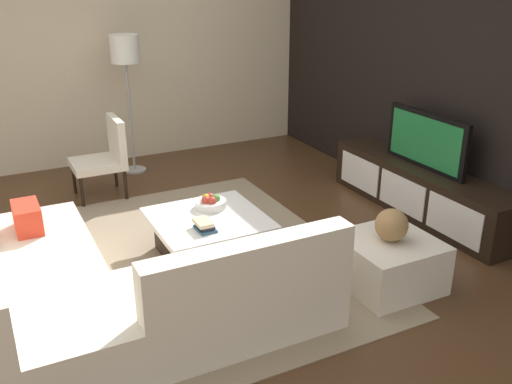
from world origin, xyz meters
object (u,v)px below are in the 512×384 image
Objects in this scene: sectional_couch at (111,288)px; floor_lamp at (125,57)px; media_console at (420,190)px; fruit_bowl at (210,202)px; accent_chair_near at (106,153)px; book_stack at (204,225)px; decorative_ball at (392,225)px; coffee_table at (209,236)px; ottoman at (388,263)px; television at (426,140)px.

floor_lamp reaches higher than sectional_couch.
fruit_bowl is at bearing -97.18° from media_console.
accent_chair_near is 1.75m from fruit_bowl.
sectional_couch is 2.50m from accent_chair_near.
accent_chair_near reaches higher than sectional_couch.
floor_lamp is 7.75× the size of book_stack.
sectional_couch reaches higher than decorative_ball.
ottoman reaches higher than coffee_table.
decorative_ball is at bearing 0.00° from ottoman.
fruit_bowl is at bearing -141.97° from decorative_ball.
accent_chair_near reaches higher than book_stack.
floor_lamp is at bearing 161.86° from sectional_couch.
sectional_couch is 3.45m from floor_lamp.
coffee_table is at bearing 121.07° from sectional_couch.
media_console reaches higher than book_stack.
media_console is 1.56m from ottoman.
television is 1.67m from ottoman.
ottoman is at bearing 16.33° from floor_lamp.
sectional_couch is at bearing -1.48° from accent_chair_near.
media_console reaches higher than ottoman.
media_console is at bearing 128.99° from ottoman.
coffee_table is (-0.59, 0.98, -0.07)m from sectional_couch.
book_stack is at bearing -87.26° from television.
ottoman is (2.92, 1.52, -0.29)m from accent_chair_near.
decorative_ball is at bearing 38.03° from fruit_bowl.
television is 2.24m from fruit_bowl.
floor_lamp reaches higher than ottoman.
sectional_couch reaches higher than coffee_table.
accent_chair_near is 3.31m from ottoman.
floor_lamp reaches higher than decorative_ball.
coffee_table is at bearing -135.00° from ottoman.
book_stack is (-0.87, -1.20, 0.22)m from ottoman.
media_console is 1.38× the size of floor_lamp.
sectional_couch reaches higher than media_console.
ottoman is 2.72× the size of decorative_ball.
ottoman is at bearing 38.03° from fruit_bowl.
accent_chair_near reaches higher than ottoman.
decorative_ball is (2.92, 1.52, 0.04)m from accent_chair_near.
media_console is 2.16× the size of television.
media_console is 2.63× the size of accent_chair_near.
fruit_bowl is at bearing 1.61° from floor_lamp.
television is 1.22× the size of accent_chair_near.
book_stack is at bearing 19.86° from accent_chair_near.
decorative_ball reaches higher than fruit_bowl.
coffee_table is at bearing -135.00° from decorative_ball.
coffee_table is 4.41× the size of book_stack.
ottoman is (0.49, 2.06, -0.07)m from sectional_couch.
coffee_table is (-0.10, -2.30, -0.05)m from media_console.
fruit_bowl is (-0.28, -2.20, 0.18)m from media_console.
television is (0.00, 0.00, 0.53)m from media_console.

